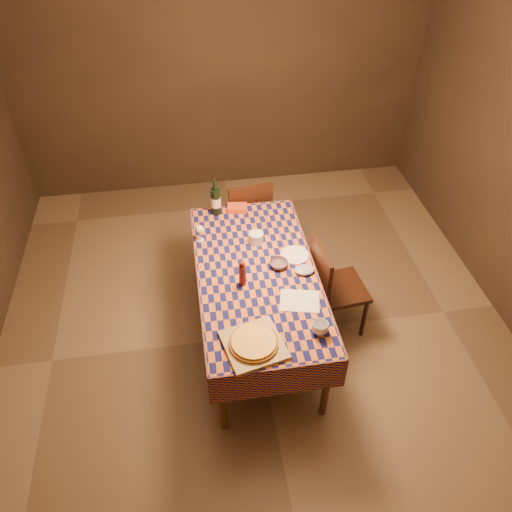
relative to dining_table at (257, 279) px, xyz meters
name	(u,v)px	position (x,y,z in m)	size (l,w,h in m)	color
room	(257,213)	(0.00, 0.00, 0.66)	(5.00, 5.10, 2.70)	brown
dining_table	(257,279)	(0.00, 0.00, 0.00)	(0.94, 1.84, 0.77)	brown
cutting_board	(254,345)	(-0.14, -0.71, 0.09)	(0.39, 0.39, 0.02)	#A5874D
pizza	(254,342)	(-0.14, -0.71, 0.12)	(0.43, 0.43, 0.03)	#8D5017
pepper_mill	(242,274)	(-0.13, -0.10, 0.18)	(0.06, 0.06, 0.23)	#531315
bowl	(279,264)	(0.18, 0.05, 0.10)	(0.15, 0.15, 0.05)	#5F474F
wine_glass	(200,230)	(-0.41, 0.46, 0.18)	(0.08, 0.08, 0.15)	silver
wine_bottle	(216,201)	(-0.24, 0.82, 0.21)	(0.10, 0.10, 0.35)	black
deli_tub	(256,238)	(0.05, 0.36, 0.13)	(0.12, 0.12, 0.10)	silver
takeout_container	(237,208)	(-0.05, 0.84, 0.10)	(0.18, 0.12, 0.04)	#C23C19
white_plate	(295,255)	(0.34, 0.15, 0.08)	(0.23, 0.23, 0.01)	white
tumbler	(320,328)	(0.34, -0.66, 0.12)	(0.12, 0.12, 0.09)	silver
flour_patch	(300,301)	(0.26, -0.35, 0.08)	(0.29, 0.22, 0.00)	white
flour_bag	(305,270)	(0.37, -0.05, 0.10)	(0.16, 0.12, 0.05)	#99A1C4
chair_far	(248,215)	(0.08, 1.08, -0.17)	(0.47, 0.47, 0.93)	black
chair_right	(331,284)	(0.63, 0.02, -0.17)	(0.47, 0.46, 0.93)	black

